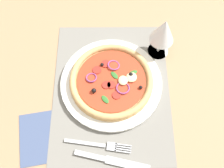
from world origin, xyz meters
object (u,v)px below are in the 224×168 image
(plate, at_px, (112,83))
(knife, at_px, (113,161))
(pizza, at_px, (112,80))
(wine_glass, at_px, (164,31))
(napkin, at_px, (44,137))
(fork, at_px, (102,145))

(plate, height_order, knife, plate)
(pizza, xyz_separation_m, knife, (0.22, 0.00, -0.02))
(pizza, distance_m, wine_glass, 0.20)
(plate, bearing_deg, pizza, 96.25)
(wine_glass, distance_m, napkin, 0.44)
(plate, height_order, fork, plate)
(pizza, relative_size, fork, 1.35)
(fork, bearing_deg, napkin, 179.12)
(napkin, bearing_deg, pizza, 130.35)
(wine_glass, bearing_deg, napkin, -50.60)
(plate, distance_m, napkin, 0.24)
(knife, height_order, wine_glass, wine_glass)
(fork, bearing_deg, plate, 89.81)
(knife, bearing_deg, napkin, 173.55)
(wine_glass, bearing_deg, fork, -30.37)
(pizza, relative_size, napkin, 1.68)
(pizza, xyz_separation_m, napkin, (0.16, -0.18, -0.03))
(pizza, bearing_deg, fork, -8.60)
(fork, relative_size, knife, 0.91)
(pizza, xyz_separation_m, wine_glass, (-0.12, 0.15, 0.07))
(wine_glass, relative_size, napkin, 1.03)
(plate, height_order, wine_glass, wine_glass)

